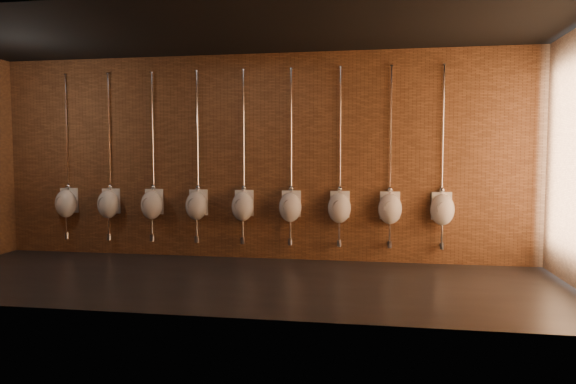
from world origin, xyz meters
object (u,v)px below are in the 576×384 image
Objects in this scene: urinal_0 at (66,202)px; urinal_6 at (339,207)px; urinal_1 at (108,203)px; urinal_2 at (152,204)px; urinal_7 at (390,207)px; urinal_4 at (243,205)px; urinal_3 at (197,204)px; urinal_5 at (290,206)px; urinal_8 at (442,208)px.

urinal_0 and urinal_6 have the same top height.
urinal_1 is 0.75m from urinal_2.
urinal_6 is 0.75m from urinal_7.
urinal_0 is 1.00× the size of urinal_7.
urinal_3 is at bearing 180.00° from urinal_4.
urinal_4 is at bearing 180.00° from urinal_7.
urinal_2 is 2.26m from urinal_5.
urinal_0 is 1.00× the size of urinal_8.
urinal_8 is (4.52, 0.00, 0.00)m from urinal_2.
urinal_3 is 1.00× the size of urinal_6.
urinal_3 is (0.75, 0.00, 0.00)m from urinal_2.
urinal_1 is at bearing 180.00° from urinal_5.
urinal_7 is (2.26, 0.00, 0.00)m from urinal_4.
urinal_4 is (1.51, 0.00, 0.00)m from urinal_2.
urinal_0 is 1.51m from urinal_2.
urinal_3 and urinal_5 have the same top height.
urinal_4 is 2.26m from urinal_7.
urinal_0 and urinal_3 have the same top height.
urinal_8 is at bearing 0.00° from urinal_1.
urinal_0 is at bearing 180.00° from urinal_3.
urinal_3 is at bearing 180.00° from urinal_7.
urinal_1 is 2.26m from urinal_4.
urinal_6 is (4.52, 0.00, 0.00)m from urinal_0.
urinal_3 is 1.00× the size of urinal_7.
urinal_8 is at bearing 0.00° from urinal_3.
urinal_8 is at bearing 0.00° from urinal_5.
urinal_2 and urinal_3 have the same top height.
urinal_8 is (5.27, 0.00, 0.00)m from urinal_1.
urinal_0 is 6.02m from urinal_8.
urinal_1 is 5.27m from urinal_8.
urinal_0 is at bearing 180.00° from urinal_6.
urinal_4 is at bearing 180.00° from urinal_8.
urinal_0 is 1.00× the size of urinal_3.
urinal_4 is at bearing 0.00° from urinal_1.
urinal_1 is at bearing 180.00° from urinal_8.
urinal_0 is 3.76m from urinal_5.
urinal_1 is 1.51m from urinal_3.
urinal_8 is (3.01, 0.00, 0.00)m from urinal_4.
urinal_5 and urinal_8 have the same top height.
urinal_1 is 1.00× the size of urinal_5.
urinal_0 is at bearing 180.00° from urinal_1.
urinal_2 is at bearing 180.00° from urinal_6.
urinal_0 is at bearing 180.00° from urinal_8.
urinal_0 is 1.00× the size of urinal_4.
urinal_3 is 1.00× the size of urinal_4.
urinal_6 is (0.75, 0.00, 0.00)m from urinal_5.
urinal_2 is 1.00× the size of urinal_6.
urinal_0 and urinal_7 have the same top height.
urinal_2 is at bearing 180.00° from urinal_7.
urinal_1 is 1.00× the size of urinal_6.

